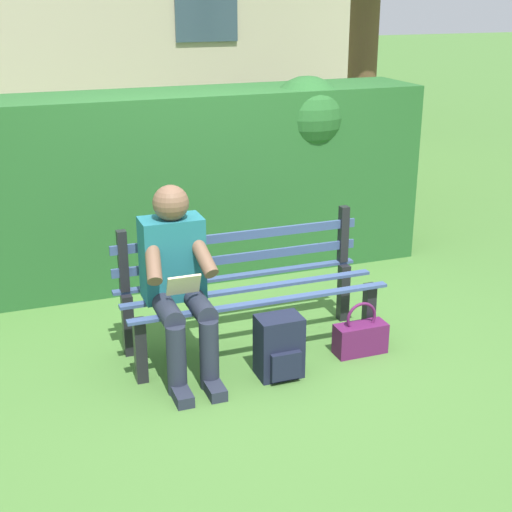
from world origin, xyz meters
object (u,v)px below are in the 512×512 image
(backpack, at_px, (279,347))
(park_bench, at_px, (247,286))
(person_seated, at_px, (178,277))
(handbag, at_px, (360,337))

(backpack, bearing_deg, park_bench, -85.72)
(person_seated, height_order, backpack, person_seated)
(park_bench, bearing_deg, backpack, 94.28)
(park_bench, xyz_separation_m, handbag, (-0.65, 0.40, -0.30))
(park_bench, distance_m, backpack, 0.53)
(backpack, height_order, handbag, backpack)
(handbag, bearing_deg, park_bench, -31.50)
(person_seated, height_order, handbag, person_seated)
(person_seated, relative_size, backpack, 2.95)
(park_bench, height_order, backpack, park_bench)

